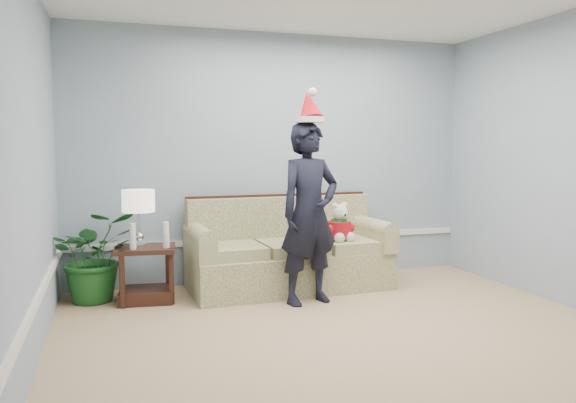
% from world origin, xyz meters
% --- Properties ---
extents(room_shell, '(4.54, 5.04, 2.74)m').
position_xyz_m(room_shell, '(0.00, 0.00, 1.35)').
color(room_shell, tan).
rests_on(room_shell, ground).
extents(wainscot_trim, '(4.49, 4.99, 0.06)m').
position_xyz_m(wainscot_trim, '(-1.18, 1.18, 0.45)').
color(wainscot_trim, white).
rests_on(wainscot_trim, room_shell).
extents(sofa, '(2.07, 0.95, 0.96)m').
position_xyz_m(sofa, '(0.00, 2.07, 0.34)').
color(sofa, '#4A5729').
rests_on(sofa, room_shell).
extents(side_table, '(0.60, 0.52, 0.53)m').
position_xyz_m(side_table, '(-1.45, 1.97, 0.21)').
color(side_table, '#371C14').
rests_on(side_table, room_shell).
extents(table_lamp, '(0.30, 0.30, 0.54)m').
position_xyz_m(table_lamp, '(-1.50, 1.97, 0.94)').
color(table_lamp, silver).
rests_on(table_lamp, side_table).
extents(candle_pair, '(0.36, 0.06, 0.24)m').
position_xyz_m(candle_pair, '(-1.41, 1.84, 0.64)').
color(candle_pair, silver).
rests_on(candle_pair, side_table).
extents(houseplant, '(0.90, 0.81, 0.87)m').
position_xyz_m(houseplant, '(-1.90, 2.14, 0.44)').
color(houseplant, '#19531E').
rests_on(houseplant, room_shell).
extents(man, '(0.70, 0.55, 1.70)m').
position_xyz_m(man, '(0.02, 1.46, 0.85)').
color(man, black).
rests_on(man, room_shell).
extents(santa_hat, '(0.33, 0.36, 0.32)m').
position_xyz_m(santa_hat, '(0.02, 1.47, 1.83)').
color(santa_hat, silver).
rests_on(santa_hat, man).
extents(teddy_bear, '(0.29, 0.30, 0.40)m').
position_xyz_m(teddy_bear, '(0.50, 1.86, 0.65)').
color(teddy_bear, silver).
rests_on(teddy_bear, sofa).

